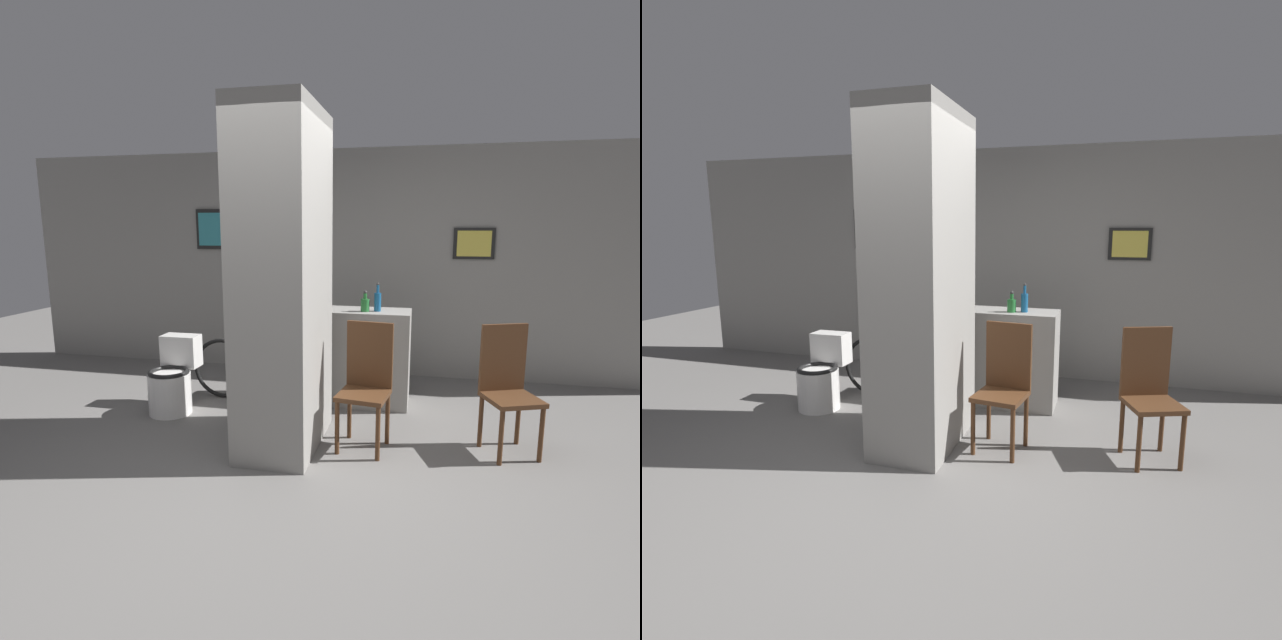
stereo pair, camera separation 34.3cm
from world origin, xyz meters
TOP-DOWN VIEW (x-y plane):
  - ground_plane at (0.00, 0.00)m, footprint 14.00×14.00m
  - wall_back at (-0.00, 2.63)m, footprint 8.00×0.09m
  - pillar_center at (-0.06, 0.52)m, footprint 0.60×1.03m
  - counter_shelf at (0.26, 1.57)m, footprint 1.24×0.44m
  - toilet at (-1.30, 0.96)m, footprint 0.39×0.55m
  - chair_near_pillar at (0.58, 0.60)m, footprint 0.42×0.42m
  - chair_by_doorway at (1.66, 0.74)m, footprint 0.48×0.48m
  - bicycle at (-0.52, 1.41)m, footprint 1.55×0.42m
  - bottle_tall at (0.56, 1.54)m, footprint 0.07×0.07m
  - bottle_short at (0.45, 1.50)m, footprint 0.08×0.08m

SIDE VIEW (x-z plane):
  - ground_plane at x=0.00m, z-range 0.00..0.00m
  - toilet at x=-1.30m, z-range -0.05..0.64m
  - bicycle at x=-0.52m, z-range -0.01..0.66m
  - counter_shelf at x=0.26m, z-range 0.00..0.94m
  - chair_near_pillar at x=0.58m, z-range 0.04..1.03m
  - chair_by_doorway at x=1.66m, z-range 0.04..1.03m
  - bottle_short at x=0.45m, z-range 0.91..1.11m
  - bottle_tall at x=0.56m, z-range 0.90..1.17m
  - pillar_center at x=-0.06m, z-range 0.00..2.60m
  - wall_back at x=0.00m, z-range 0.00..2.60m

